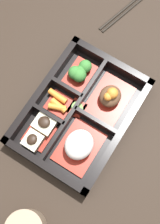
# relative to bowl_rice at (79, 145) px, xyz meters

# --- Properties ---
(ground_plane) EXTENTS (3.00, 3.00, 0.00)m
(ground_plane) POSITION_rel_bowl_rice_xyz_m (-0.06, -0.04, -0.03)
(ground_plane) COLOR black
(bento_base) EXTENTS (0.28, 0.20, 0.01)m
(bento_base) POSITION_rel_bowl_rice_xyz_m (-0.06, -0.04, -0.03)
(bento_base) COLOR black
(bento_base) RESTS_ON ground_plane
(bento_rim) EXTENTS (0.28, 0.20, 0.04)m
(bento_rim) POSITION_rel_bowl_rice_xyz_m (-0.06, -0.04, -0.01)
(bento_rim) COLOR black
(bento_rim) RESTS_ON ground_plane
(bowl_stew) EXTENTS (0.10, 0.08, 0.05)m
(bowl_stew) POSITION_rel_bowl_rice_xyz_m (-0.12, 0.00, -0.00)
(bowl_stew) COLOR maroon
(bowl_stew) RESTS_ON bento_base
(bowl_rice) EXTENTS (0.10, 0.08, 0.05)m
(bowl_rice) POSITION_rel_bowl_rice_xyz_m (0.00, 0.00, 0.00)
(bowl_rice) COLOR maroon
(bowl_rice) RESTS_ON bento_base
(bowl_greens) EXTENTS (0.07, 0.05, 0.04)m
(bowl_greens) POSITION_rel_bowl_rice_xyz_m (-0.14, -0.08, -0.01)
(bowl_greens) COLOR maroon
(bowl_greens) RESTS_ON bento_base
(bowl_carrots) EXTENTS (0.05, 0.06, 0.02)m
(bowl_carrots) POSITION_rel_bowl_rice_xyz_m (-0.05, -0.09, -0.01)
(bowl_carrots) COLOR maroon
(bowl_carrots) RESTS_ON bento_base
(bowl_tofu) EXTENTS (0.08, 0.05, 0.03)m
(bowl_tofu) POSITION_rel_bowl_rice_xyz_m (0.02, -0.08, -0.01)
(bowl_tofu) COLOR maroon
(bowl_tofu) RESTS_ON bento_base
(bowl_pickles) EXTENTS (0.04, 0.03, 0.01)m
(bowl_pickles) POSITION_rel_bowl_rice_xyz_m (-0.07, -0.05, -0.02)
(bowl_pickles) COLOR maroon
(bowl_pickles) RESTS_ON bento_base
(chopsticks) EXTENTS (0.20, 0.07, 0.01)m
(chopsticks) POSITION_rel_bowl_rice_xyz_m (-0.36, -0.08, -0.03)
(chopsticks) COLOR black
(chopsticks) RESTS_ON ground_plane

